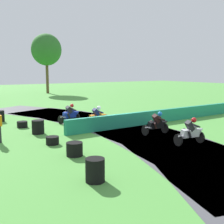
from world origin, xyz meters
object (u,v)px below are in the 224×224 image
at_px(tire_stack_far, 38,127).
at_px(tire_stack_near, 95,170).
at_px(tire_stack_extra_b, 0,116).
at_px(tire_stack_mid_b, 52,140).
at_px(motorcycle_chase_black, 157,124).
at_px(tire_stack_mid_a, 75,149).
at_px(tire_stack_extra_a, 22,124).
at_px(motorcycle_fourth_blue, 70,114).
at_px(motorcycle_trailing_orange, 97,117).
at_px(motorcycle_lead_white, 191,132).

bearing_deg(tire_stack_far, tire_stack_near, -95.15).
bearing_deg(tire_stack_extra_b, tire_stack_mid_b, -83.80).
height_order(motorcycle_chase_black, tire_stack_mid_a, motorcycle_chase_black).
distance_m(motorcycle_chase_black, tire_stack_far, 6.97).
bearing_deg(tire_stack_extra_a, motorcycle_fourth_blue, -4.23).
height_order(motorcycle_trailing_orange, tire_stack_far, motorcycle_trailing_orange).
xyz_separation_m(tire_stack_mid_a, tire_stack_extra_a, (-0.21, 7.42, -0.10)).
height_order(motorcycle_lead_white, tire_stack_extra_a, motorcycle_lead_white).
relative_size(tire_stack_mid_b, tire_stack_extra_a, 0.98).
relative_size(motorcycle_chase_black, tire_stack_mid_a, 2.38).
distance_m(tire_stack_near, tire_stack_mid_b, 5.34).
bearing_deg(tire_stack_far, motorcycle_trailing_orange, -0.43).
distance_m(motorcycle_lead_white, tire_stack_far, 8.66).
distance_m(tire_stack_extra_a, tire_stack_extra_b, 3.10).
xyz_separation_m(motorcycle_trailing_orange, tire_stack_mid_b, (-4.19, -2.71, -0.46)).
xyz_separation_m(tire_stack_mid_b, tire_stack_extra_a, (-0.10, 5.08, 0.00)).
bearing_deg(tire_stack_extra_a, tire_stack_mid_b, -88.85).
bearing_deg(motorcycle_fourth_blue, tire_stack_extra_a, 175.77).
height_order(motorcycle_chase_black, tire_stack_mid_b, motorcycle_chase_black).
xyz_separation_m(tire_stack_mid_a, tire_stack_mid_b, (-0.11, 2.34, -0.10)).
xyz_separation_m(motorcycle_fourth_blue, tire_stack_extra_b, (-4.10, 3.25, -0.25)).
bearing_deg(motorcycle_trailing_orange, motorcycle_lead_white, -75.94).
relative_size(tire_stack_near, tire_stack_mid_b, 1.23).
bearing_deg(tire_stack_mid_a, tire_stack_far, 89.26).
xyz_separation_m(motorcycle_lead_white, tire_stack_near, (-6.37, -1.48, -0.26)).
bearing_deg(tire_stack_far, motorcycle_chase_black, -34.62).
height_order(tire_stack_near, tire_stack_mid_b, tire_stack_near).
distance_m(tire_stack_mid_a, tire_stack_mid_b, 2.34).
bearing_deg(tire_stack_near, motorcycle_chase_black, 32.35).
distance_m(tire_stack_mid_a, tire_stack_far, 5.08).
bearing_deg(tire_stack_extra_b, tire_stack_near, -88.59).
bearing_deg(motorcycle_chase_black, tire_stack_far, 145.38).
xyz_separation_m(motorcycle_fourth_blue, tire_stack_far, (-3.04, -2.10, -0.25)).
height_order(tire_stack_near, tire_stack_extra_a, tire_stack_near).
bearing_deg(tire_stack_mid_b, motorcycle_fourth_blue, 56.36).
bearing_deg(tire_stack_mid_a, tire_stack_extra_b, 95.42).
relative_size(tire_stack_near, tire_stack_extra_a, 1.20).
xyz_separation_m(tire_stack_far, tire_stack_extra_b, (-1.05, 5.34, -0.00)).
bearing_deg(tire_stack_near, tire_stack_extra_a, 87.53).
relative_size(motorcycle_lead_white, motorcycle_trailing_orange, 1.02).
relative_size(motorcycle_lead_white, tire_stack_near, 2.13).
height_order(tire_stack_near, tire_stack_mid_a, tire_stack_near).
bearing_deg(tire_stack_far, motorcycle_lead_white, -49.30).
height_order(motorcycle_chase_black, tire_stack_extra_b, motorcycle_chase_black).
bearing_deg(motorcycle_lead_white, tire_stack_extra_b, 119.37).
bearing_deg(motorcycle_chase_black, motorcycle_fourth_blue, 113.97).
xyz_separation_m(motorcycle_chase_black, motorcycle_trailing_orange, (-1.72, 3.93, 0.01)).
bearing_deg(motorcycle_fourth_blue, motorcycle_chase_black, -66.03).
height_order(motorcycle_trailing_orange, tire_stack_extra_b, motorcycle_trailing_orange).
xyz_separation_m(tire_stack_extra_a, tire_stack_extra_b, (-0.78, 3.00, 0.20)).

